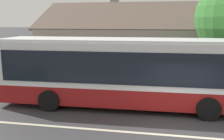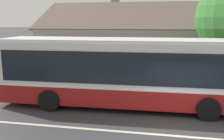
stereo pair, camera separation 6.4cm
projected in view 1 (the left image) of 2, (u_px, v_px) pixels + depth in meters
name	position (u px, v px, depth m)	size (l,w,h in m)	color
ground_plane	(185.00, 137.00, 8.97)	(300.00, 300.00, 0.00)	#38383A
sidewalk_far	(174.00, 90.00, 14.74)	(60.00, 3.00, 0.15)	#9E9E99
lane_divider_stripe	(185.00, 136.00, 8.96)	(60.00, 0.16, 0.01)	beige
community_building	(185.00, 47.00, 21.29)	(23.43, 9.79, 6.73)	gray
transit_bus	(124.00, 71.00, 11.89)	(12.06, 2.94, 3.27)	maroon
bench_by_building	(47.00, 76.00, 16.06)	(1.80, 0.51, 0.94)	brown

